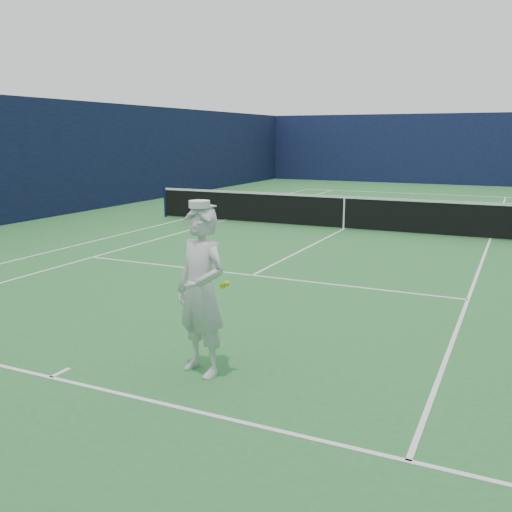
{
  "coord_description": "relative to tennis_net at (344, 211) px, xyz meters",
  "views": [
    {
      "loc": [
        4.81,
        -16.49,
        2.78
      ],
      "look_at": [
        1.53,
        -9.49,
        1.14
      ],
      "focal_mm": 40.0,
      "sensor_mm": 36.0,
      "label": 1
    }
  ],
  "objects": [
    {
      "name": "court_markings",
      "position": [
        0.0,
        0.0,
        -0.55
      ],
      "size": [
        11.03,
        23.83,
        0.01
      ],
      "color": "white",
      "rests_on": "ground"
    },
    {
      "name": "tennis_net",
      "position": [
        0.0,
        0.0,
        0.0
      ],
      "size": [
        12.88,
        0.09,
        1.07
      ],
      "color": "#141E4C",
      "rests_on": "ground"
    },
    {
      "name": "tennis_player",
      "position": [
        1.53,
        -10.99,
        0.45
      ],
      "size": [
        0.84,
        0.71,
        2.06
      ],
      "rotation": [
        0.0,
        0.0,
        -0.31
      ],
      "color": "silver",
      "rests_on": "ground"
    },
    {
      "name": "ground",
      "position": [
        0.0,
        0.0,
        -0.55
      ],
      "size": [
        80.0,
        80.0,
        0.0
      ],
      "primitive_type": "plane",
      "color": "#2A7033",
      "rests_on": "ground"
    },
    {
      "name": "windscreen_fence",
      "position": [
        0.0,
        0.0,
        1.45
      ],
      "size": [
        20.12,
        36.12,
        4.0
      ],
      "color": "#0F1538",
      "rests_on": "ground"
    }
  ]
}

